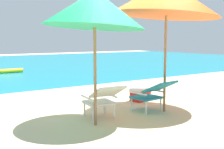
{
  "coord_description": "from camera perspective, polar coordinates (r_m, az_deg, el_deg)",
  "views": [
    {
      "loc": [
        -3.43,
        -4.61,
        1.51
      ],
      "look_at": [
        0.0,
        0.44,
        0.75
      ],
      "focal_mm": 46.96,
      "sensor_mm": 36.0,
      "label": 1
    }
  ],
  "objects": [
    {
      "name": "beach_umbrella_left",
      "position": [
        5.0,
        -3.4,
        12.61
      ],
      "size": [
        1.78,
        1.74,
        2.36
      ],
      "color": "olive",
      "rests_on": "ground_plane"
    },
    {
      "name": "ground_plane",
      "position": [
        9.39,
        -12.3,
        -2.34
      ],
      "size": [
        40.0,
        40.0,
        0.0
      ],
      "primitive_type": "plane",
      "color": "beige"
    },
    {
      "name": "lounge_chair_right",
      "position": [
        6.05,
        7.88,
        -3.51
      ],
      "size": [
        0.63,
        0.93,
        0.68
      ],
      "color": "teal",
      "rests_on": "ground_plane"
    },
    {
      "name": "cooler_box",
      "position": [
        7.14,
        5.53,
        -3.83
      ],
      "size": [
        0.53,
        0.41,
        0.32
      ],
      "color": "red",
      "rests_on": "ground_plane"
    },
    {
      "name": "lounge_chair_left",
      "position": [
        5.47,
        -1.79,
        -4.57
      ],
      "size": [
        0.64,
        0.93,
        0.68
      ],
      "color": "silver",
      "rests_on": "ground_plane"
    },
    {
      "name": "swim_buoy",
      "position": [
        13.5,
        -20.26,
        0.63
      ],
      "size": [
        1.6,
        0.18,
        0.18
      ],
      "primitive_type": "cylinder",
      "rotation": [
        0.0,
        1.57,
        0.0
      ],
      "color": "yellow",
      "rests_on": "ocean_band"
    }
  ]
}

